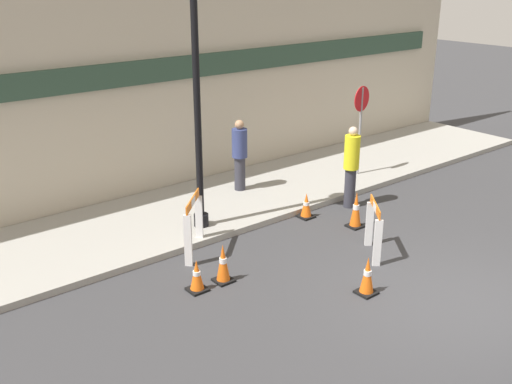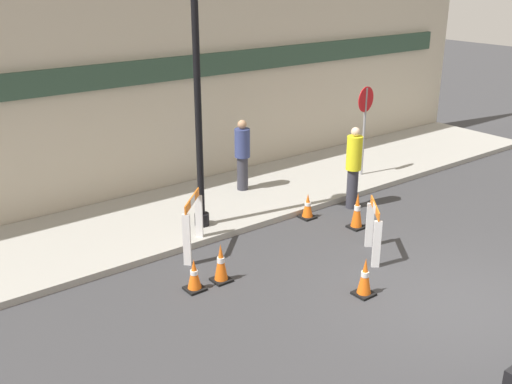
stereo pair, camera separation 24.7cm
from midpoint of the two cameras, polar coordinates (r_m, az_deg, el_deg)
name	(u,v)px [view 2 (the right image)]	position (r m, az deg, el deg)	size (l,w,h in m)	color
ground_plane	(476,317)	(9.71, 20.93, -11.04)	(60.00, 60.00, 0.00)	#38383A
sidewalk_slab	(240,197)	(13.32, -0.96, -0.53)	(18.00, 2.94, 0.13)	#9E9B93
storefront_facade	(199,67)	(13.85, -4.91, 11.78)	(18.00, 0.22, 5.50)	#BCB29E
streetlamp_post	(197,67)	(10.93, -5.02, 11.80)	(0.44, 0.44, 4.77)	black
stop_sign	(365,116)	(14.46, 10.81, 7.08)	(0.60, 0.11, 2.15)	gray
barricade_0	(373,228)	(10.82, 11.77, -3.40)	(0.65, 0.76, 1.01)	white
barricade_1	(193,223)	(10.72, -5.37, -2.94)	(0.78, 0.76, 1.10)	white
traffic_cone_0	(308,206)	(12.37, 5.51, -1.38)	(0.30, 0.30, 0.53)	black
traffic_cone_1	(357,211)	(12.00, 10.19, -1.80)	(0.30, 0.30, 0.75)	black
traffic_cone_2	(365,277)	(9.66, 11.05, -8.00)	(0.30, 0.30, 0.64)	black
traffic_cone_3	(194,275)	(9.69, -5.18, -7.92)	(0.30, 0.30, 0.54)	black
traffic_cone_4	(221,263)	(9.88, -2.65, -6.81)	(0.30, 0.30, 0.68)	black
person_worker	(354,165)	(12.80, 9.82, 2.54)	(0.39, 0.39, 1.78)	#33333D
person_pedestrian	(242,153)	(13.36, -0.78, 3.75)	(0.41, 0.41, 1.62)	#33333D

